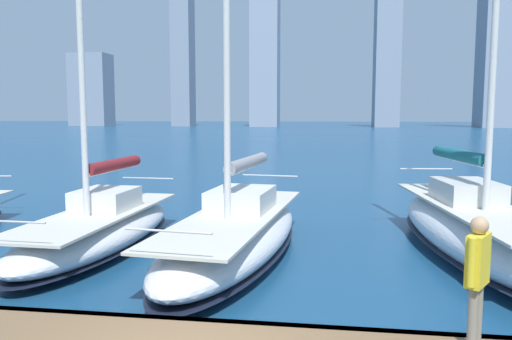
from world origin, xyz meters
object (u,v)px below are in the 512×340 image
Objects in this scene: sailboat_teal at (473,227)px; person_yellow_shirt at (477,269)px; sailboat_grey at (236,232)px; sailboat_maroon at (99,226)px.

sailboat_teal reaches higher than person_yellow_shirt.
person_yellow_shirt is (1.75, 6.49, 0.87)m from sailboat_teal.
sailboat_grey is at bearing 8.80° from sailboat_teal.
sailboat_grey reaches higher than sailboat_maroon.
sailboat_teal is 9.72m from sailboat_maroon.
sailboat_maroon reaches higher than person_yellow_shirt.
person_yellow_shirt is at bearing 126.84° from sailboat_grey.
sailboat_maroon is at bearing -3.62° from sailboat_grey.
sailboat_teal reaches higher than sailboat_maroon.
sailboat_teal is 1.03× the size of sailboat_maroon.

